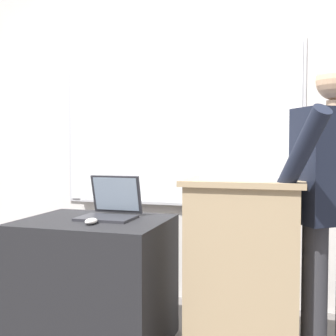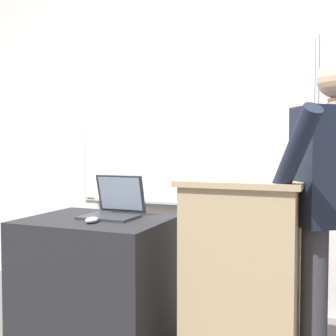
% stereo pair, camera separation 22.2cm
% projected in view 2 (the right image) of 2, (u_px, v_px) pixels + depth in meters
% --- Properties ---
extents(back_wall, '(6.40, 0.17, 2.63)m').
position_uv_depth(back_wall, '(219.00, 129.00, 3.21)').
color(back_wall, silver).
rests_on(back_wall, ground_plane).
extents(lectern_podium, '(0.62, 0.44, 1.01)m').
position_uv_depth(lectern_podium, '(242.00, 275.00, 2.20)').
color(lectern_podium, tan).
rests_on(lectern_podium, ground_plane).
extents(side_desk, '(0.85, 0.67, 0.75)m').
position_uv_depth(side_desk, '(98.00, 280.00, 2.53)').
color(side_desk, black).
rests_on(side_desk, ground_plane).
extents(person_presenter, '(0.56, 0.70, 1.62)m').
position_uv_depth(person_presenter, '(335.00, 198.00, 2.08)').
color(person_presenter, '#333338').
rests_on(person_presenter, ground_plane).
extents(laptop, '(0.33, 0.30, 0.25)m').
position_uv_depth(laptop, '(115.00, 206.00, 2.58)').
color(laptop, '#28282D').
rests_on(laptop, side_desk).
extents(wireless_keyboard, '(0.44, 0.15, 0.02)m').
position_uv_depth(wireless_keyboard, '(241.00, 179.00, 2.12)').
color(wireless_keyboard, silver).
rests_on(wireless_keyboard, lectern_podium).
extents(computer_mouse_by_laptop, '(0.06, 0.10, 0.03)m').
position_uv_depth(computer_mouse_by_laptop, '(92.00, 220.00, 2.36)').
color(computer_mouse_by_laptop, silver).
rests_on(computer_mouse_by_laptop, side_desk).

